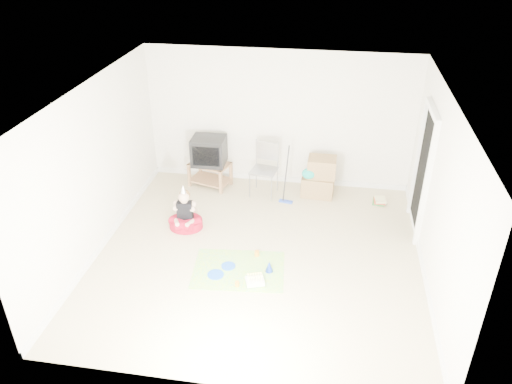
# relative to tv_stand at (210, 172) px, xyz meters

# --- Properties ---
(ground) EXTENTS (5.00, 5.00, 0.00)m
(ground) POSITION_rel_tv_stand_xyz_m (1.27, -2.10, -0.28)
(ground) COLOR beige
(ground) RESTS_ON ground
(doorway_recess) EXTENTS (0.02, 0.90, 2.05)m
(doorway_recess) POSITION_rel_tv_stand_xyz_m (3.75, -0.90, 0.75)
(doorway_recess) COLOR black
(doorway_recess) RESTS_ON ground
(tv_stand) EXTENTS (0.86, 0.66, 0.47)m
(tv_stand) POSITION_rel_tv_stand_xyz_m (0.00, 0.00, 0.00)
(tv_stand) COLOR #906441
(tv_stand) RESTS_ON ground
(crt_tv) EXTENTS (0.62, 0.52, 0.53)m
(crt_tv) POSITION_rel_tv_stand_xyz_m (-0.00, 0.00, 0.46)
(crt_tv) COLOR black
(crt_tv) RESTS_ON tv_stand
(folding_chair) EXTENTS (0.53, 0.51, 1.02)m
(folding_chair) POSITION_rel_tv_stand_xyz_m (1.08, -0.18, 0.22)
(folding_chair) COLOR #95969B
(folding_chair) RESTS_ON ground
(cardboard_boxes) EXTENTS (0.62, 0.49, 0.75)m
(cardboard_boxes) POSITION_rel_tv_stand_xyz_m (2.09, -0.03, 0.08)
(cardboard_boxes) COLOR olive
(cardboard_boxes) RESTS_ON ground
(floor_mop) EXTENTS (0.26, 0.34, 1.01)m
(floor_mop) POSITION_rel_tv_stand_xyz_m (1.53, -0.42, -0.02)
(floor_mop) COLOR blue
(floor_mop) RESTS_ON ground
(book_pile) EXTENTS (0.23, 0.29, 0.09)m
(book_pile) POSITION_rel_tv_stand_xyz_m (3.23, -0.15, -0.24)
(book_pile) COLOR #277530
(book_pile) RESTS_ON ground
(seated_woman) EXTENTS (0.60, 0.60, 0.81)m
(seated_woman) POSITION_rel_tv_stand_xyz_m (-0.06, -1.52, -0.10)
(seated_woman) COLOR #B01028
(seated_woman) RESTS_ON ground
(party_mat) EXTENTS (1.44, 1.10, 0.01)m
(party_mat) POSITION_rel_tv_stand_xyz_m (1.04, -2.51, -0.28)
(party_mat) COLOR #DE2E81
(party_mat) RESTS_ON ground
(birthday_cake) EXTENTS (0.31, 0.28, 0.13)m
(birthday_cake) POSITION_rel_tv_stand_xyz_m (1.34, -2.78, -0.24)
(birthday_cake) COLOR white
(birthday_cake) RESTS_ON party_mat
(blue_plate_near) EXTENTS (0.26, 0.26, 0.01)m
(blue_plate_near) POSITION_rel_tv_stand_xyz_m (0.87, -2.46, -0.27)
(blue_plate_near) COLOR blue
(blue_plate_near) RESTS_ON party_mat
(blue_plate_far) EXTENTS (0.33, 0.33, 0.01)m
(blue_plate_far) POSITION_rel_tv_stand_xyz_m (0.73, -2.69, -0.27)
(blue_plate_far) COLOR blue
(blue_plate_far) RESTS_ON party_mat
(orange_cup_near) EXTENTS (0.08, 0.08, 0.09)m
(orange_cup_near) POSITION_rel_tv_stand_xyz_m (1.26, -2.12, -0.23)
(orange_cup_near) COLOR orange
(orange_cup_near) RESTS_ON party_mat
(orange_cup_far) EXTENTS (0.08, 0.08, 0.07)m
(orange_cup_far) POSITION_rel_tv_stand_xyz_m (1.09, -2.88, -0.24)
(orange_cup_far) COLOR orange
(orange_cup_far) RESTS_ON party_mat
(blue_party_hat) EXTENTS (0.13, 0.13, 0.18)m
(blue_party_hat) POSITION_rel_tv_stand_xyz_m (1.50, -2.47, -0.19)
(blue_party_hat) COLOR #1B3ABE
(blue_party_hat) RESTS_ON party_mat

